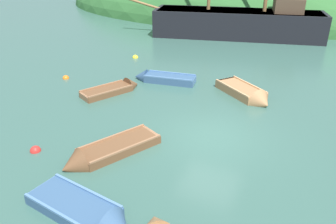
% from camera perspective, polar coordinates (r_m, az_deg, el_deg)
% --- Properties ---
extents(ground_plane, '(120.00, 120.00, 0.00)m').
position_cam_1_polar(ground_plane, '(13.91, 7.45, -4.03)').
color(ground_plane, '#33564C').
extents(shore_hill, '(45.31, 25.62, 11.94)m').
position_cam_1_polar(shore_hill, '(43.90, 11.68, 16.61)').
color(shore_hill, '#2D602D').
rests_on(shore_hill, ground).
extents(sailing_ship, '(16.46, 6.86, 11.50)m').
position_cam_1_polar(sailing_ship, '(29.91, 11.86, 13.94)').
color(sailing_ship, black).
rests_on(sailing_ship, ground).
extents(rowboat_outer_left, '(3.49, 3.01, 1.19)m').
position_cam_1_polar(rowboat_outer_left, '(17.69, 13.26, 2.85)').
color(rowboat_outer_left, '#9E7047').
rests_on(rowboat_outer_left, ground).
extents(rowboat_portside, '(3.65, 1.63, 1.17)m').
position_cam_1_polar(rowboat_portside, '(10.23, -13.17, -16.73)').
color(rowboat_portside, '#335175').
rests_on(rowboat_portside, ground).
extents(rowboat_near_dock, '(3.65, 1.54, 0.95)m').
position_cam_1_polar(rowboat_near_dock, '(19.34, -1.09, 5.58)').
color(rowboat_near_dock, '#335175').
rests_on(rowboat_near_dock, ground).
extents(rowboat_outer_right, '(2.66, 3.96, 1.12)m').
position_cam_1_polar(rowboat_outer_right, '(12.70, -10.77, -6.98)').
color(rowboat_outer_right, brown).
rests_on(rowboat_outer_right, ground).
extents(rowboat_far, '(2.32, 3.40, 1.00)m').
position_cam_1_polar(rowboat_far, '(18.18, -8.84, 3.73)').
color(rowboat_far, brown).
rests_on(rowboat_far, ground).
extents(buoy_yellow, '(0.41, 0.41, 0.41)m').
position_cam_1_polar(buoy_yellow, '(23.81, -5.55, 9.12)').
color(buoy_yellow, yellow).
rests_on(buoy_yellow, ground).
extents(buoy_orange, '(0.38, 0.38, 0.38)m').
position_cam_1_polar(buoy_orange, '(20.72, -16.87, 5.46)').
color(buoy_orange, orange).
rests_on(buoy_orange, ground).
extents(buoy_red, '(0.41, 0.41, 0.41)m').
position_cam_1_polar(buoy_red, '(13.78, -21.47, -6.15)').
color(buoy_red, red).
rests_on(buoy_red, ground).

